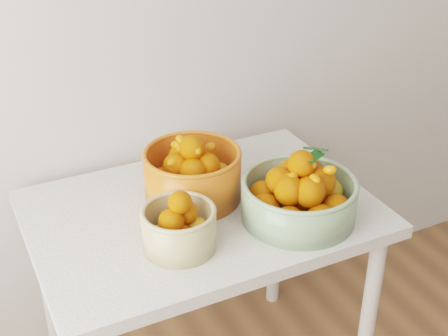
{
  "coord_description": "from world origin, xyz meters",
  "views": [
    {
      "loc": [
        -1.04,
        0.18,
        1.77
      ],
      "look_at": [
        -0.38,
        1.52,
        0.92
      ],
      "focal_mm": 50.0,
      "sensor_mm": 36.0,
      "label": 1
    }
  ],
  "objects": [
    {
      "name": "table",
      "position": [
        -0.42,
        1.6,
        0.65
      ],
      "size": [
        1.0,
        0.7,
        0.75
      ],
      "color": "silver",
      "rests_on": "ground"
    },
    {
      "name": "bowl_orange",
      "position": [
        -0.42,
        1.67,
        0.83
      ],
      "size": [
        0.37,
        0.37,
        0.21
      ],
      "rotation": [
        0.0,
        0.0,
        -0.34
      ],
      "color": "#D85617",
      "rests_on": "table"
    },
    {
      "name": "bowl_green",
      "position": [
        -0.19,
        1.43,
        0.82
      ],
      "size": [
        0.43,
        0.43,
        0.21
      ],
      "rotation": [
        0.0,
        0.0,
        0.36
      ],
      "color": "gray",
      "rests_on": "table"
    },
    {
      "name": "bowl_cream",
      "position": [
        -0.55,
        1.45,
        0.81
      ],
      "size": [
        0.27,
        0.27,
        0.17
      ],
      "rotation": [
        0.0,
        0.0,
        -0.42
      ],
      "color": "tan",
      "rests_on": "table"
    }
  ]
}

